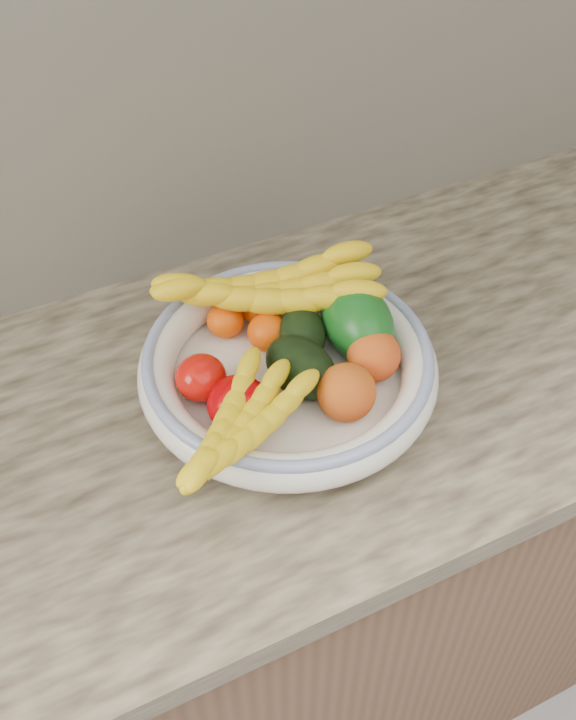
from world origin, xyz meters
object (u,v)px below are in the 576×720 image
(green_mango, at_px, (357,322))
(banana_bunch_front, at_px, (240,430))
(fruit_bowl, at_px, (288,366))
(banana_bunch_back, at_px, (267,295))

(green_mango, xyz_separation_m, banana_bunch_front, (-0.22, -0.11, 0.01))
(fruit_bowl, height_order, banana_bunch_back, banana_bunch_back)
(green_mango, bearing_deg, fruit_bowl, -170.99)
(fruit_bowl, distance_m, banana_bunch_front, 0.15)
(fruit_bowl, bearing_deg, green_mango, 5.24)
(fruit_bowl, relative_size, banana_bunch_front, 1.57)
(green_mango, xyz_separation_m, banana_bunch_back, (-0.09, 0.09, 0.01))
(green_mango, distance_m, banana_bunch_front, 0.24)
(fruit_bowl, distance_m, green_mango, 0.11)
(green_mango, bearing_deg, banana_bunch_front, -149.90)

